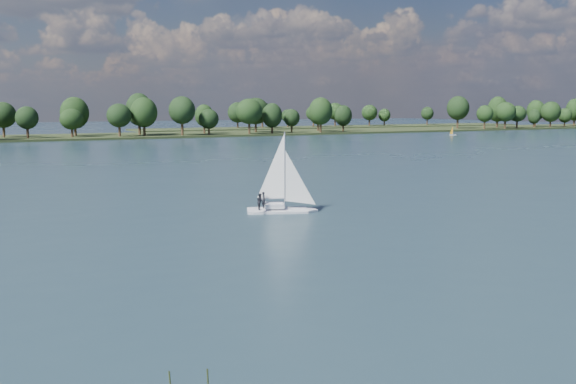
# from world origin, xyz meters

# --- Properties ---
(ground) EXTENTS (700.00, 700.00, 0.00)m
(ground) POSITION_xyz_m (0.00, 100.00, 0.00)
(ground) COLOR #233342
(ground) RESTS_ON ground
(far_shore) EXTENTS (660.00, 40.00, 1.50)m
(far_shore) POSITION_xyz_m (0.00, 212.00, 0.00)
(far_shore) COLOR black
(far_shore) RESTS_ON ground
(far_shore_back) EXTENTS (220.00, 30.00, 1.40)m
(far_shore_back) POSITION_xyz_m (160.00, 260.00, 0.00)
(far_shore_back) COLOR black
(far_shore_back) RESTS_ON ground
(sailboat) EXTENTS (7.17, 4.29, 9.12)m
(sailboat) POSITION_xyz_m (8.28, 34.15, 2.55)
(sailboat) COLOR silver
(sailboat) RESTS_ON ground
(dinghy_orange) EXTENTS (2.62, 1.79, 3.90)m
(dinghy_orange) POSITION_xyz_m (151.39, 165.81, 0.92)
(dinghy_orange) COLOR silver
(dinghy_orange) RESTS_ON ground
(treeline) EXTENTS (562.66, 74.44, 18.53)m
(treeline) POSITION_xyz_m (-2.71, 208.23, 8.14)
(treeline) COLOR black
(treeline) RESTS_ON ground
(reeds) EXTENTS (57.63, 9.61, 2.16)m
(reeds) POSITION_xyz_m (-0.44, -9.30, 0.83)
(reeds) COLOR #283316
(reeds) RESTS_ON ground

